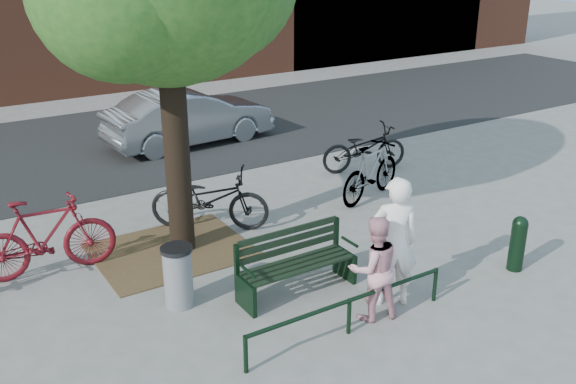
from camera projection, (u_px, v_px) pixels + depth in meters
ground at (297, 293)px, 9.18m from camera, size 90.00×90.00×0.00m
dirt_pit at (172, 250)px, 10.41m from camera, size 2.40×2.00×0.02m
road at (109, 144)px, 15.86m from camera, size 40.00×7.00×0.01m
park_bench at (294, 261)px, 9.07m from camera, size 1.74×0.54×0.97m
guard_railing at (349, 306)px, 8.09m from camera, size 3.06×0.06×0.51m
person_left at (394, 242)px, 8.60m from camera, size 0.80×0.70×1.86m
person_right at (374, 268)px, 8.34m from camera, size 0.82×0.70×1.45m
bollard at (518, 241)px, 9.67m from camera, size 0.24×0.24×0.88m
litter_bin at (178, 276)px, 8.72m from camera, size 0.43×0.43×0.89m
bicycle_b at (45, 237)px, 9.50m from camera, size 2.10×0.81×1.23m
bicycle_c at (210, 199)px, 11.06m from camera, size 2.08×1.82×1.08m
bicycle_d at (371, 171)px, 12.33m from camera, size 1.94×1.08×1.12m
bicycle_e at (364, 148)px, 13.89m from camera, size 2.03×1.12×1.01m
parked_car at (189, 117)px, 15.67m from camera, size 4.22×1.72×1.36m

